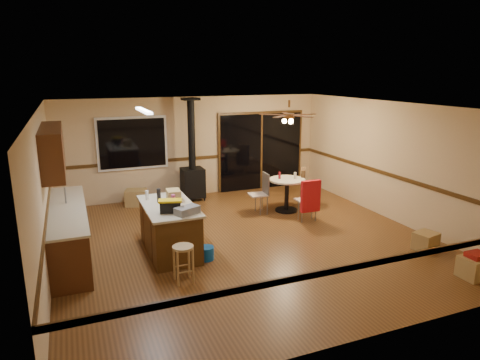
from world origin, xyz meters
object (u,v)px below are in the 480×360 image
wood_stove (193,172)px  chair_right (304,183)px  bar_stool (183,264)px  box_corner_b (426,241)px  dining_table (287,189)px  toolbox_black (170,207)px  box_under_window (136,198)px  blue_bucket (206,253)px  chair_left (262,188)px  chair_near (310,196)px  box_corner_a (475,267)px  toolbox_grey (187,210)px  kitchen_island (170,229)px

wood_stove → chair_right: 2.83m
bar_stool → box_corner_b: bearing=-5.7°
dining_table → chair_right: chair_right is taller
toolbox_black → box_under_window: toolbox_black is taller
blue_bucket → dining_table: size_ratio=0.33×
wood_stove → box_under_window: (-1.44, 0.05, -0.53)m
chair_left → chair_near: (0.69, -0.97, 0.01)m
dining_table → box_under_window: dining_table is taller
toolbox_black → box_corner_a: (4.36, -2.41, -0.82)m
chair_right → box_corner_a: (0.66, -4.30, -0.42)m
box_corner_b → box_under_window: bearing=133.8°
toolbox_black → blue_bucket: bearing=-14.4°
wood_stove → box_under_window: bearing=178.0°
chair_right → box_corner_b: 3.26m
blue_bucket → box_corner_b: 4.07m
toolbox_grey → blue_bucket: bearing=8.7°
kitchen_island → dining_table: (3.10, 1.33, 0.08)m
kitchen_island → box_under_window: bearing=92.6°
chair_left → box_under_window: chair_left is taller
blue_bucket → box_corner_b: (3.92, -1.11, 0.05)m
bar_stool → chair_right: chair_right is taller
bar_stool → chair_left: (2.57, 2.64, 0.29)m
blue_bucket → chair_right: 3.76m
chair_near → toolbox_black: bearing=-165.2°
chair_right → blue_bucket: bearing=-147.1°
toolbox_black → box_corner_b: 4.73m
box_corner_b → toolbox_grey: bearing=166.0°
dining_table → chair_near: size_ratio=1.21×
chair_near → chair_right: 1.12m
chair_near → dining_table: bearing=96.1°
toolbox_grey → box_corner_b: toolbox_grey is taller
box_under_window → chair_right: bearing=-23.3°
box_corner_b → kitchen_island: bearing=159.4°
chair_left → box_corner_a: chair_left is taller
wood_stove → blue_bucket: size_ratio=9.04×
toolbox_black → kitchen_island: bearing=82.2°
chair_right → wood_stove: bearing=146.1°
dining_table → box_corner_a: dining_table is taller
chair_left → box_corner_a: size_ratio=1.13×
chair_left → box_corner_b: 3.66m
box_corner_a → bar_stool: bearing=159.8°
kitchen_island → box_under_window: size_ratio=3.36×
toolbox_black → box_corner_b: size_ratio=0.84×
wood_stove → box_corner_a: bearing=-62.9°
box_under_window → dining_table: bearing=-28.6°
dining_table → box_under_window: size_ratio=1.70×
chair_near → box_corner_b: bearing=-59.8°
toolbox_grey → box_corner_b: 4.45m
toolbox_black → chair_right: 4.17m
dining_table → box_corner_a: (1.20, -4.15, -0.36)m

